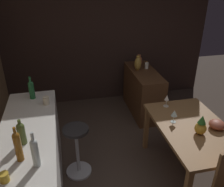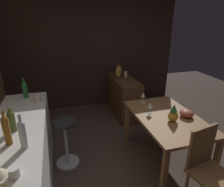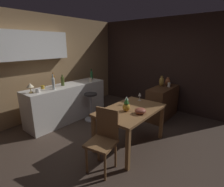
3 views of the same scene
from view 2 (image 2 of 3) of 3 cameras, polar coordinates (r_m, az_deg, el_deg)
The scene contains 20 objects.
ground_plane at distance 2.96m, azimuth 7.54°, elevation -22.22°, with size 9.00×9.00×0.00m, color #47382D.
wall_side_right at distance 4.59m, azimuth -8.28°, elevation 11.97°, with size 0.10×4.40×2.60m, color #33231E.
dining_table at distance 2.90m, azimuth 15.61°, elevation -7.98°, with size 1.31×0.82×0.74m.
kitchen_counter at distance 2.68m, azimuth -24.50°, elevation -17.06°, with size 2.10×0.60×0.90m, color silver.
sideboard_cabinet at distance 4.29m, azimuth 3.36°, elevation -0.87°, with size 1.10×0.44×0.82m, color #56351E.
chair_near_window at distance 2.48m, azimuth 25.94°, elevation -18.67°, with size 0.47×0.47×0.96m.
bar_stool at distance 2.94m, azimuth -13.23°, elevation -13.53°, with size 0.34×0.34×0.71m.
wine_glass_left at distance 3.17m, azimuth 9.08°, elevation -0.55°, with size 0.08×0.08×0.17m.
wine_glass_right at distance 2.82m, azimuth 11.03°, elevation -3.50°, with size 0.08×0.08×0.17m.
pineapple_centerpiece at distance 2.71m, azimuth 17.40°, elevation -5.75°, with size 0.13×0.13×0.24m.
fruit_bowl at distance 2.91m, azimuth 20.90°, elevation -5.42°, with size 0.19×0.19×0.10m, color #9E4C38.
wine_bottle_olive at distance 2.31m, azimuth -27.23°, elevation -6.95°, with size 0.08×0.08×0.27m.
wine_bottle_amber at distance 2.09m, azimuth -28.41°, elevation -9.12°, with size 0.06×0.06×0.35m.
wine_bottle_green at distance 3.17m, azimuth -24.02°, elevation 1.13°, with size 0.07×0.07×0.31m.
wine_bottle_clear at distance 1.97m, azimuth -24.63°, elevation -10.48°, with size 0.07×0.07×0.35m.
cup_cream at distance 2.98m, azimuth -20.80°, elevation -1.30°, with size 0.11×0.08×0.11m.
cup_white at distance 1.75m, azimuth -26.63°, elevation -19.76°, with size 0.12×0.09×0.08m.
pillar_candle_tall at distance 4.28m, azimuth 4.00°, elevation 5.66°, with size 0.07×0.07×0.14m.
vase_copper at distance 4.37m, azimuth 2.10°, elevation 6.62°, with size 0.13×0.13×0.21m.
vase_brass at distance 4.15m, azimuth 1.86°, elevation 6.23°, with size 0.12×0.12×0.27m.
Camera 2 is at (-1.94, 0.94, 2.03)m, focal length 31.41 mm.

